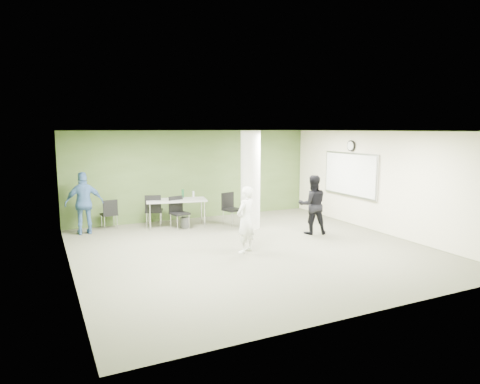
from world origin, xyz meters
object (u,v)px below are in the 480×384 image
woman_white (246,220)px  folding_table (177,201)px  chair_back_left (110,212)px  man_black (313,205)px  man_blue (84,203)px

woman_white → folding_table: bearing=-110.4°
woman_white → chair_back_left: bearing=-88.5°
woman_white → man_black: man_black is taller
folding_table → woman_white: woman_white is taller
chair_back_left → woman_white: (2.48, -3.75, 0.27)m
chair_back_left → man_black: man_black is taller
man_blue → woman_white: bearing=131.7°
woman_white → man_blue: size_ratio=0.91×
man_black → man_blue: (-5.60, 2.65, 0.05)m
chair_back_left → woman_white: 4.50m
folding_table → chair_back_left: bearing=175.1°
folding_table → man_black: (3.09, -2.39, 0.04)m
man_black → man_blue: size_ratio=0.95×
folding_table → chair_back_left: 1.92m
man_black → woman_white: bearing=38.1°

